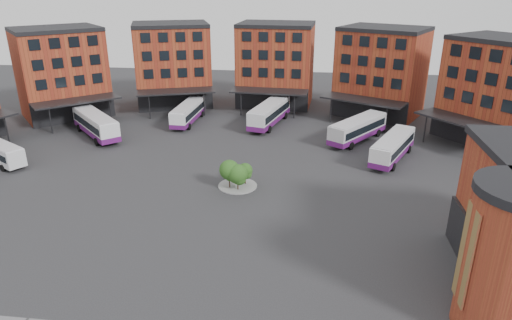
# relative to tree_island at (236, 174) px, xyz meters

# --- Properties ---
(ground) EXTENTS (160.00, 160.00, 0.00)m
(ground) POSITION_rel_tree_island_xyz_m (-1.94, -11.44, -1.82)
(ground) COLOR #28282B
(ground) RESTS_ON ground
(main_building) EXTENTS (94.14, 42.48, 14.60)m
(main_building) POSITION_rel_tree_island_xyz_m (-6.71, 26.80, 5.41)
(main_building) COLOR #953D20
(main_building) RESTS_ON ground
(tree_island) EXTENTS (4.40, 4.40, 3.37)m
(tree_island) POSITION_rel_tree_island_xyz_m (0.00, 0.00, 0.00)
(tree_island) COLOR gray
(tree_island) RESTS_ON ground
(bus_b) EXTENTS (10.52, 10.76, 3.45)m
(bus_b) POSITION_rel_tree_island_xyz_m (-23.46, 15.28, 0.05)
(bus_b) COLOR silver
(bus_b) RESTS_ON ground
(bus_c) EXTENTS (3.23, 11.16, 3.11)m
(bus_c) POSITION_rel_tree_island_xyz_m (-11.68, 23.61, -0.13)
(bus_c) COLOR white
(bus_c) RESTS_ON ground
(bus_d) EXTENTS (5.91, 12.75, 3.50)m
(bus_d) POSITION_rel_tree_island_xyz_m (1.50, 24.12, 0.08)
(bus_d) COLOR silver
(bus_d) RESTS_ON ground
(bus_e) EXTENTS (9.04, 11.09, 3.30)m
(bus_e) POSITION_rel_tree_island_xyz_m (14.81, 17.97, -0.03)
(bus_e) COLOR silver
(bus_e) RESTS_ON ground
(bus_f) EXTENTS (7.17, 11.36, 3.19)m
(bus_f) POSITION_rel_tree_island_xyz_m (18.66, 11.05, -0.09)
(bus_f) COLOR white
(bus_f) RESTS_ON ground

